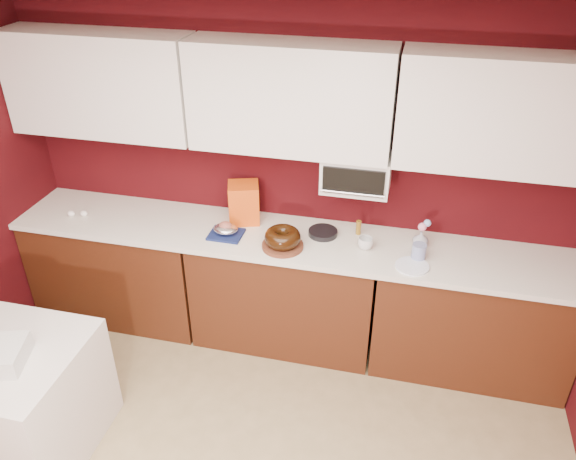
{
  "coord_description": "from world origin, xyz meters",
  "views": [
    {
      "loc": [
        0.8,
        -1.31,
        2.97
      ],
      "look_at": [
        0.04,
        1.84,
        1.02
      ],
      "focal_mm": 35.0,
      "sensor_mm": 36.0,
      "label": 1
    }
  ],
  "objects_px": {
    "dining_table": "(6,397)",
    "pandoro_box": "(244,203)",
    "blue_jar": "(419,252)",
    "flower_vase": "(421,238)",
    "coffee_mug": "(365,242)",
    "toaster_oven": "(357,172)",
    "foil_ham_nest": "(226,229)",
    "bundt_cake": "(283,237)"
  },
  "relations": [
    {
      "from": "blue_jar",
      "to": "toaster_oven",
      "type": "bearing_deg",
      "value": 153.52
    },
    {
      "from": "flower_vase",
      "to": "dining_table",
      "type": "bearing_deg",
      "value": -148.12
    },
    {
      "from": "dining_table",
      "to": "foil_ham_nest",
      "type": "relative_size",
      "value": 5.85
    },
    {
      "from": "dining_table",
      "to": "toaster_oven",
      "type": "bearing_deg",
      "value": 39.13
    },
    {
      "from": "toaster_oven",
      "to": "blue_jar",
      "type": "distance_m",
      "value": 0.67
    },
    {
      "from": "flower_vase",
      "to": "blue_jar",
      "type": "bearing_deg",
      "value": -92.1
    },
    {
      "from": "foil_ham_nest",
      "to": "coffee_mug",
      "type": "relative_size",
      "value": 1.72
    },
    {
      "from": "toaster_oven",
      "to": "foil_ham_nest",
      "type": "xyz_separation_m",
      "value": [
        -0.86,
        -0.25,
        -0.42
      ]
    },
    {
      "from": "dining_table",
      "to": "foil_ham_nest",
      "type": "distance_m",
      "value": 1.7
    },
    {
      "from": "toaster_oven",
      "to": "pandoro_box",
      "type": "distance_m",
      "value": 0.86
    },
    {
      "from": "dining_table",
      "to": "flower_vase",
      "type": "relative_size",
      "value": 8.1
    },
    {
      "from": "toaster_oven",
      "to": "blue_jar",
      "type": "relative_size",
      "value": 4.04
    },
    {
      "from": "pandoro_box",
      "to": "coffee_mug",
      "type": "height_order",
      "value": "pandoro_box"
    },
    {
      "from": "bundt_cake",
      "to": "pandoro_box",
      "type": "bearing_deg",
      "value": 141.03
    },
    {
      "from": "dining_table",
      "to": "pandoro_box",
      "type": "xyz_separation_m",
      "value": [
        1.05,
        1.49,
        0.67
      ]
    },
    {
      "from": "pandoro_box",
      "to": "dining_table",
      "type": "bearing_deg",
      "value": -143.12
    },
    {
      "from": "toaster_oven",
      "to": "coffee_mug",
      "type": "height_order",
      "value": "toaster_oven"
    },
    {
      "from": "toaster_oven",
      "to": "blue_jar",
      "type": "bearing_deg",
      "value": -26.48
    },
    {
      "from": "pandoro_box",
      "to": "bundt_cake",
      "type": "bearing_deg",
      "value": -56.9
    },
    {
      "from": "toaster_oven",
      "to": "coffee_mug",
      "type": "xyz_separation_m",
      "value": [
        0.11,
        -0.18,
        -0.43
      ]
    },
    {
      "from": "coffee_mug",
      "to": "pandoro_box",
      "type": "bearing_deg",
      "value": 169.12
    },
    {
      "from": "dining_table",
      "to": "blue_jar",
      "type": "bearing_deg",
      "value": 28.8
    },
    {
      "from": "dining_table",
      "to": "flower_vase",
      "type": "height_order",
      "value": "flower_vase"
    },
    {
      "from": "bundt_cake",
      "to": "coffee_mug",
      "type": "relative_size",
      "value": 2.48
    },
    {
      "from": "pandoro_box",
      "to": "blue_jar",
      "type": "relative_size",
      "value": 2.65
    },
    {
      "from": "pandoro_box",
      "to": "flower_vase",
      "type": "xyz_separation_m",
      "value": [
        1.27,
        -0.05,
        -0.09
      ]
    },
    {
      "from": "blue_jar",
      "to": "pandoro_box",
      "type": "bearing_deg",
      "value": 170.05
    },
    {
      "from": "dining_table",
      "to": "pandoro_box",
      "type": "relative_size",
      "value": 3.39
    },
    {
      "from": "flower_vase",
      "to": "toaster_oven",
      "type": "bearing_deg",
      "value": 172.64
    },
    {
      "from": "flower_vase",
      "to": "coffee_mug",
      "type": "bearing_deg",
      "value": -161.0
    },
    {
      "from": "foil_ham_nest",
      "to": "pandoro_box",
      "type": "distance_m",
      "value": 0.26
    },
    {
      "from": "coffee_mug",
      "to": "dining_table",
      "type": "bearing_deg",
      "value": -146.06
    },
    {
      "from": "coffee_mug",
      "to": "flower_vase",
      "type": "bearing_deg",
      "value": 19.0
    },
    {
      "from": "bundt_cake",
      "to": "foil_ham_nest",
      "type": "distance_m",
      "value": 0.43
    },
    {
      "from": "foil_ham_nest",
      "to": "pandoro_box",
      "type": "bearing_deg",
      "value": 74.64
    },
    {
      "from": "toaster_oven",
      "to": "bundt_cake",
      "type": "relative_size",
      "value": 1.82
    },
    {
      "from": "bundt_cake",
      "to": "blue_jar",
      "type": "height_order",
      "value": "bundt_cake"
    },
    {
      "from": "foil_ham_nest",
      "to": "flower_vase",
      "type": "height_order",
      "value": "flower_vase"
    },
    {
      "from": "bundt_cake",
      "to": "blue_jar",
      "type": "bearing_deg",
      "value": 4.45
    },
    {
      "from": "pandoro_box",
      "to": "flower_vase",
      "type": "height_order",
      "value": "pandoro_box"
    },
    {
      "from": "foil_ham_nest",
      "to": "dining_table",
      "type": "bearing_deg",
      "value": -128.15
    },
    {
      "from": "bundt_cake",
      "to": "flower_vase",
      "type": "bearing_deg",
      "value": 14.88
    }
  ]
}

